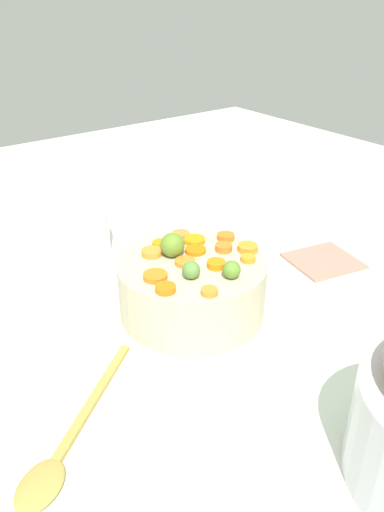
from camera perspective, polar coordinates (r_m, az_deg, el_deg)
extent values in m
cube|color=silver|center=(0.86, -2.75, -8.43)|extent=(2.40, 2.40, 0.02)
cylinder|color=#BDAC90|center=(0.86, 0.00, -3.52)|extent=(0.25, 0.25, 0.10)
cylinder|color=orange|center=(0.75, -3.02, -3.70)|extent=(0.03, 0.03, 0.01)
cylinder|color=orange|center=(0.89, 0.30, 1.78)|extent=(0.04, 0.04, 0.01)
cylinder|color=orange|center=(0.81, 2.76, -0.94)|extent=(0.04, 0.04, 0.01)
cylinder|color=orange|center=(0.85, -4.57, 0.40)|extent=(0.05, 0.05, 0.01)
cylinder|color=orange|center=(0.87, 3.61, 0.96)|extent=(0.04, 0.04, 0.01)
cylinder|color=orange|center=(0.84, 6.35, -0.29)|extent=(0.03, 0.03, 0.01)
cylinder|color=orange|center=(0.75, 1.98, -4.04)|extent=(0.03, 0.03, 0.01)
cylinder|color=orange|center=(0.82, -0.79, -0.68)|extent=(0.04, 0.04, 0.01)
cylinder|color=orange|center=(0.86, 0.39, 0.65)|extent=(0.04, 0.04, 0.01)
cylinder|color=orange|center=(0.79, -4.19, -2.27)|extent=(0.05, 0.05, 0.01)
cylinder|color=orange|center=(0.87, 6.34, 0.92)|extent=(0.04, 0.04, 0.01)
cylinder|color=orange|center=(0.90, 3.84, 2.19)|extent=(0.04, 0.04, 0.01)
cylinder|color=orange|center=(0.91, -1.26, 2.45)|extent=(0.04, 0.04, 0.01)
cylinder|color=orange|center=(0.89, -3.65, 1.45)|extent=(0.04, 0.04, 0.01)
sphere|color=#5A883B|center=(0.78, -0.10, -1.60)|extent=(0.03, 0.03, 0.03)
sphere|color=olive|center=(0.84, -2.22, 1.25)|extent=(0.04, 0.04, 0.04)
sphere|color=#5A862D|center=(0.78, 4.50, -1.55)|extent=(0.03, 0.03, 0.03)
cube|color=#AA8E42|center=(0.73, -11.11, -15.72)|extent=(0.15, 0.19, 0.01)
ellipsoid|color=#AA8E42|center=(0.65, -16.82, -23.61)|extent=(0.08, 0.09, 0.01)
cylinder|color=white|center=(1.09, -15.74, 2.45)|extent=(0.24, 0.24, 0.09)
cube|color=tan|center=(1.07, 14.62, -0.53)|extent=(0.15, 0.16, 0.01)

